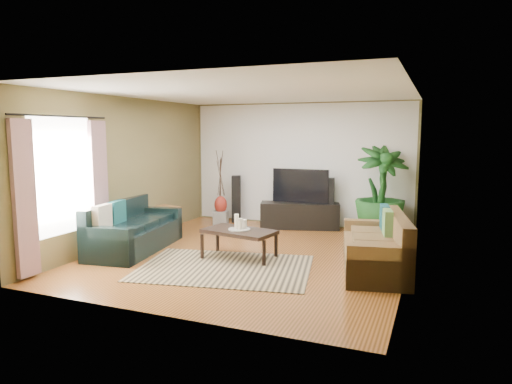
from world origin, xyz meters
The scene contains 28 objects.
floor centered at (0.00, 0.00, 0.00)m, with size 5.50×5.50×0.00m, color #9A5428.
ceiling centered at (0.00, 0.00, 2.70)m, with size 5.50×5.50×0.00m, color white.
wall_back centered at (0.00, 2.75, 1.35)m, with size 5.00×5.00×0.00m, color brown.
wall_front centered at (0.00, -2.75, 1.35)m, with size 5.00×5.00×0.00m, color brown.
wall_left centered at (-2.50, 0.00, 1.35)m, with size 5.50×5.50×0.00m, color brown.
wall_right centered at (2.50, 0.00, 1.35)m, with size 5.50×5.50×0.00m, color brown.
backwall_panel centered at (0.00, 2.74, 1.35)m, with size 4.90×4.90×0.00m, color white.
window_pane centered at (-2.48, -1.60, 1.40)m, with size 1.80×1.80×0.00m, color white.
curtain_near centered at (-2.43, -2.35, 1.15)m, with size 0.08×0.35×2.20m, color gray.
curtain_far centered at (-2.43, -0.85, 1.15)m, with size 0.08×0.35×2.20m, color gray.
curtain_rod centered at (-2.43, -1.60, 2.30)m, with size 0.03×0.03×1.90m, color black.
sofa_left centered at (-2.03, -0.45, 0.42)m, with size 2.07×0.89×0.85m, color black.
sofa_right centered at (2.04, -0.11, 0.42)m, with size 1.92×0.87×0.85m, color brown.
area_rug centered at (-0.09, -0.86, 0.01)m, with size 2.59×1.83×0.01m, color #9D885C.
coffee_table centered at (-0.11, -0.25, 0.24)m, with size 1.16×0.64×0.48m, color black.
candle_tray centered at (-0.11, -0.25, 0.48)m, with size 0.36×0.36×0.02m, color gray.
candle_tall centered at (-0.17, -0.22, 0.61)m, with size 0.07×0.07×0.23m, color white.
candle_mid centered at (-0.07, -0.29, 0.58)m, with size 0.07×0.07×0.18m, color beige.
candle_short centered at (-0.04, -0.19, 0.57)m, with size 0.07×0.07×0.15m, color beige.
tv_stand centered at (0.14, 2.38, 0.28)m, with size 1.67×0.50×0.56m, color black.
television centered at (0.14, 2.40, 0.92)m, with size 1.23×0.07×0.72m, color black.
speaker_left centered at (-1.42, 2.50, 0.54)m, with size 0.19×0.21×1.07m, color black.
speaker_right centered at (0.75, 2.50, 0.55)m, with size 0.20×0.22×1.10m, color black.
potted_plant centered at (1.83, 2.23, 0.90)m, with size 1.01×1.01×1.80m, color #174618.
plant_pot centered at (1.83, 2.23, 0.13)m, with size 0.33×0.33×0.26m, color black.
pedestal centered at (-1.61, 2.09, 0.15)m, with size 0.31×0.31×0.31m, color gray.
vase centered at (-1.61, 2.09, 0.45)m, with size 0.28×0.28×0.39m, color maroon.
side_table centered at (-2.25, 0.77, 0.28)m, with size 0.53×0.53×0.56m, color brown.
Camera 1 is at (2.88, -6.93, 2.07)m, focal length 32.00 mm.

